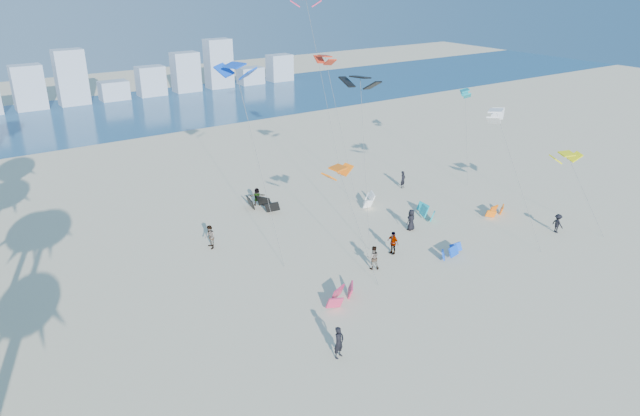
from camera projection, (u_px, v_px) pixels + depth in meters
ground at (454, 412)px, 28.28m from camera, size 220.00×220.00×0.00m
ocean at (82, 118)px, 83.39m from camera, size 220.00×220.00×0.00m
kitesurfer_near at (339, 342)px, 31.90m from camera, size 0.80×0.66×1.89m
kitesurfer_mid at (373, 258)px, 41.37m from camera, size 1.07×1.00×1.76m
kitesurfers_far at (356, 218)px, 47.99m from camera, size 25.13×19.88×1.86m
grounded_kites at (365, 223)px, 48.08m from camera, size 22.43×19.16×1.08m
flying_kites at (382, 85)px, 45.80m from camera, size 29.38×27.39×17.64m
distant_skyline at (54, 86)px, 89.25m from camera, size 85.00×3.00×8.40m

